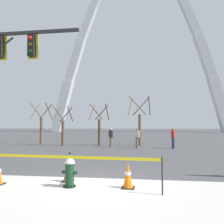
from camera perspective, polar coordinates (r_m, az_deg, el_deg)
name	(u,v)px	position (r m, az deg, el deg)	size (l,w,h in m)	color
ground_plane	(97,181)	(7.69, -3.76, -16.66)	(240.00, 240.00, 0.00)	#3D3D3F
fire_hydrant	(70,171)	(6.98, -10.41, -14.07)	(0.46, 0.48, 0.99)	black
caution_tape_barrier	(73,166)	(6.64, -9.69, -12.95)	(4.88, 0.36, 0.97)	#232326
traffic_cone_by_hydrant	(68,170)	(7.63, -10.83, -13.96)	(0.36, 0.36, 0.73)	black
traffic_cone_curb_edge	(128,175)	(6.77, 3.97, -15.39)	(0.36, 0.36, 0.73)	black
monument_arch	(137,52)	(67.96, 6.31, 14.60)	(49.96, 2.58, 52.22)	silver
tree_far_left	(41,126)	(22.54, -17.09, -3.36)	(1.78, 1.79, 3.85)	brown
tree_left_mid	(63,128)	(20.94, -12.06, -3.93)	(1.61, 1.62, 3.46)	brown
tree_center_left	(99,127)	(20.73, -3.16, -3.73)	(1.71, 1.72, 3.68)	brown
tree_center_right	(140,124)	(20.57, 6.85, -2.91)	(1.99, 2.00, 4.32)	brown
pedestrian_walking_left	(173,138)	(18.42, 14.86, -6.21)	(0.32, 0.39, 1.59)	#232847
pedestrian_standing_center	(137,138)	(18.28, 6.21, -6.32)	(0.38, 0.28, 1.59)	brown
pedestrian_walking_right	(111,137)	(18.63, -0.26, -6.29)	(0.38, 0.28, 1.59)	brown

